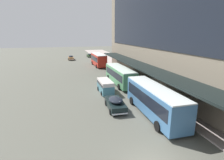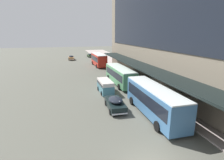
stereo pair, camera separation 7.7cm
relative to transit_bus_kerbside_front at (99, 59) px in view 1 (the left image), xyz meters
The scene contains 8 objects.
transit_bus_kerbside_front is the anchor object (origin of this frame).
transit_bus_kerbside_rear 32.14m from the transit_bus_kerbside_front, 90.19° to the right, with size 2.76×10.31×3.30m.
transit_bus_kerbside_far 19.18m from the transit_bus_kerbside_front, 89.47° to the right, with size 2.93×10.34×3.07m.
sedan_oncoming_rear 29.77m from the transit_bus_kerbside_front, 97.22° to the right, with size 2.12×4.62×1.59m.
sedan_second_mid 20.32m from the transit_bus_kerbside_front, 88.79° to the left, with size 2.02×4.57×1.43m.
sedan_oncoming_front 16.35m from the transit_bus_kerbside_front, 115.59° to the left, with size 1.97×4.66×1.53m.
vw_van 23.26m from the transit_bus_kerbside_front, 98.61° to the right, with size 1.95×4.57×1.96m.
pedestrian_at_kerb 31.63m from the transit_bus_kerbside_front, 85.66° to the right, with size 0.61×0.33×1.86m.
Camera 1 is at (-5.38, -9.02, 8.79)m, focal length 28.00 mm.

